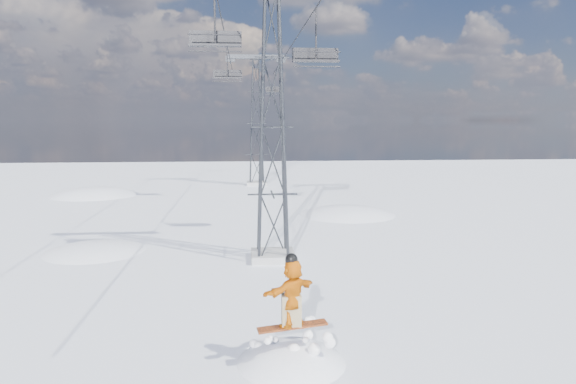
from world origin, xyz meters
name	(u,v)px	position (x,y,z in m)	size (l,w,h in m)	color
ground	(260,341)	(0.00, 0.00, 0.00)	(120.00, 120.00, 0.00)	white
snow_terrain	(182,345)	(-4.77, 21.24, -9.59)	(39.00, 37.00, 22.00)	white
lift_tower_near	(272,128)	(0.80, 8.00, 5.47)	(5.20, 1.80, 11.43)	#999999
lift_tower_far	(256,124)	(0.80, 33.00, 5.47)	(5.20, 1.80, 11.43)	#999999
haul_cables	(261,37)	(0.80, 19.50, 10.85)	(4.46, 51.00, 0.06)	black
lift_chair_near	(215,40)	(-1.40, 7.63, 8.84)	(2.03, 0.58, 2.51)	black
lift_chair_mid	(316,56)	(3.00, 11.17, 8.70)	(2.16, 0.62, 2.68)	black
lift_chair_far	(228,75)	(-1.40, 23.42, 8.87)	(1.99, 0.57, 2.47)	black
lift_chair_extra	(275,90)	(3.00, 42.07, 8.95)	(1.92, 0.55, 2.38)	black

